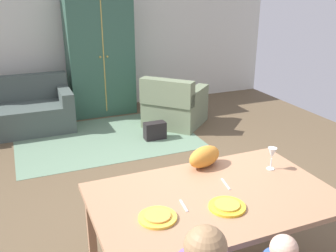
{
  "coord_description": "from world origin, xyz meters",
  "views": [
    {
      "loc": [
        -1.44,
        -3.27,
        2.16
      ],
      "look_at": [
        -0.1,
        -0.03,
        0.85
      ],
      "focal_mm": 40.36,
      "sensor_mm": 36.0,
      "label": 1
    }
  ],
  "objects": [
    {
      "name": "cat",
      "position": [
        -0.09,
        -0.79,
        0.84
      ],
      "size": [
        0.36,
        0.26,
        0.17
      ],
      "primitive_type": "ellipsoid",
      "rotation": [
        0.0,
        0.0,
        0.35
      ],
      "color": "orange",
      "rests_on": "dining_table"
    },
    {
      "name": "armchair",
      "position": [
        0.9,
        2.1,
        0.32
      ],
      "size": [
        1.21,
        1.21,
        0.82
      ],
      "color": "#6C795B",
      "rests_on": "ground_plane"
    },
    {
      "name": "wine_glass",
      "position": [
        0.38,
        -1.05,
        0.89
      ],
      "size": [
        0.07,
        0.07,
        0.19
      ],
      "color": "silver",
      "rests_on": "dining_table"
    },
    {
      "name": "handbag",
      "position": [
        0.39,
        1.64,
        0.13
      ],
      "size": [
        0.32,
        0.16,
        0.26
      ],
      "primitive_type": "cube",
      "color": "black",
      "rests_on": "ground_plane"
    },
    {
      "name": "dining_table",
      "position": [
        -0.24,
        -1.23,
        0.69
      ],
      "size": [
        1.73,
        1.07,
        0.76
      ],
      "color": "#A77856",
      "rests_on": "ground_plane"
    },
    {
      "name": "couch",
      "position": [
        -1.5,
        2.8,
        0.3
      ],
      "size": [
        1.71,
        0.86,
        0.82
      ],
      "color": "#414C48",
      "rests_on": "ground_plane"
    },
    {
      "name": "back_wall",
      "position": [
        0.0,
        3.59,
        1.35
      ],
      "size": [
        6.9,
        0.1,
        2.7
      ],
      "primitive_type": "cube",
      "color": "beige",
      "rests_on": "ground_plane"
    },
    {
      "name": "plate_near_child",
      "position": [
        -0.24,
        -1.41,
        0.77
      ],
      "size": [
        0.25,
        0.25,
        0.02
      ],
      "primitive_type": "cylinder",
      "color": "yellow",
      "rests_on": "dining_table"
    },
    {
      "name": "fork",
      "position": [
        -0.5,
        -1.28,
        0.76
      ],
      "size": [
        0.03,
        0.15,
        0.01
      ],
      "primitive_type": "cube",
      "rotation": [
        0.0,
        0.0,
        -0.12
      ],
      "color": "silver",
      "rests_on": "dining_table"
    },
    {
      "name": "ground_plane",
      "position": [
        0.0,
        0.47,
        -0.01
      ],
      "size": [
        6.9,
        6.14,
        0.02
      ],
      "primitive_type": "cube",
      "color": "brown"
    },
    {
      "name": "knife",
      "position": [
        -0.08,
        -1.13,
        0.76
      ],
      "size": [
        0.04,
        0.17,
        0.01
      ],
      "primitive_type": "cube",
      "rotation": [
        0.0,
        0.0,
        -0.18
      ],
      "color": "silver",
      "rests_on": "dining_table"
    },
    {
      "name": "armoire",
      "position": [
        -0.03,
        3.2,
        1.05
      ],
      "size": [
        1.1,
        0.59,
        2.1
      ],
      "color": "#2F5544",
      "rests_on": "ground_plane"
    },
    {
      "name": "pizza_near_man",
      "position": [
        -0.72,
        -1.35,
        0.78
      ],
      "size": [
        0.17,
        0.17,
        0.01
      ],
      "primitive_type": "cylinder",
      "color": "gold",
      "rests_on": "plate_near_man"
    },
    {
      "name": "pizza_near_child",
      "position": [
        -0.24,
        -1.41,
        0.78
      ],
      "size": [
        0.17,
        0.17,
        0.01
      ],
      "primitive_type": "cylinder",
      "color": "gold",
      "rests_on": "plate_near_child"
    },
    {
      "name": "plate_near_man",
      "position": [
        -0.72,
        -1.35,
        0.77
      ],
      "size": [
        0.25,
        0.25,
        0.02
      ],
      "primitive_type": "cylinder",
      "color": "yellow",
      "rests_on": "dining_table"
    },
    {
      "name": "area_rug",
      "position": [
        -0.29,
        1.94,
        0.0
      ],
      "size": [
        2.6,
        1.8,
        0.01
      ],
      "primitive_type": "cube",
      "color": "slate",
      "rests_on": "ground_plane"
    }
  ]
}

